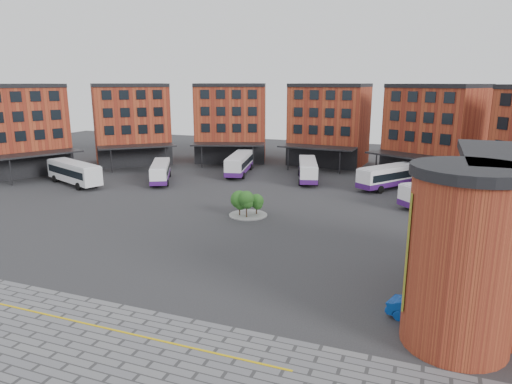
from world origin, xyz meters
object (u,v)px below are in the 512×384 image
(bus_b, at_px, (160,171))
(bus_c, at_px, (239,163))
(tree_island, at_px, (246,202))
(bus_f, at_px, (441,193))
(blue_car, at_px, (424,313))
(bus_a, at_px, (74,171))
(bus_e, at_px, (392,176))
(bus_d, at_px, (308,170))

(bus_b, xyz_separation_m, bus_c, (8.96, 9.76, 0.19))
(tree_island, height_order, bus_f, same)
(blue_car, bearing_deg, bus_a, 81.28)
(bus_a, relative_size, bus_f, 1.23)
(bus_a, xyz_separation_m, bus_e, (44.17, 14.53, -0.20))
(bus_e, bearing_deg, bus_a, -126.67)
(bus_a, xyz_separation_m, bus_d, (31.62, 15.24, -0.28))
(bus_a, relative_size, bus_b, 1.16)
(bus_a, distance_m, bus_c, 25.51)
(bus_a, height_order, blue_car, bus_a)
(bus_c, height_order, bus_f, bus_c)
(bus_b, bearing_deg, bus_a, -178.30)
(bus_b, height_order, blue_car, bus_b)
(bus_a, bearing_deg, bus_c, -28.71)
(bus_d, bearing_deg, bus_e, -19.70)
(bus_b, height_order, bus_e, bus_e)
(bus_c, height_order, bus_e, bus_e)
(bus_d, height_order, bus_f, bus_d)
(bus_a, xyz_separation_m, bus_b, (10.84, 6.33, -0.40))
(tree_island, distance_m, bus_a, 30.65)
(bus_b, height_order, bus_c, bus_c)
(bus_a, xyz_separation_m, bus_f, (50.67, 6.43, -0.31))
(bus_d, xyz_separation_m, bus_f, (19.05, -8.81, -0.02))
(bus_f, bearing_deg, bus_e, 175.22)
(tree_island, xyz_separation_m, bus_b, (-19.19, 12.43, -0.10))
(bus_e, distance_m, bus_f, 10.38)
(bus_d, bearing_deg, bus_b, -173.22)
(bus_b, bearing_deg, bus_c, 18.88)
(bus_b, height_order, bus_d, bus_d)
(bus_f, bearing_deg, tree_island, -102.24)
(bus_c, xyz_separation_m, blue_car, (29.63, -40.02, -1.05))
(bus_e, bearing_deg, bus_b, -131.05)
(bus_b, distance_m, bus_c, 13.24)
(bus_c, distance_m, bus_d, 11.85)
(bus_e, bearing_deg, bus_f, -16.13)
(bus_c, distance_m, bus_e, 24.42)
(bus_a, distance_m, bus_f, 51.07)
(bus_f, bearing_deg, bus_d, -158.34)
(bus_e, xyz_separation_m, bus_f, (6.50, -8.10, -0.11))
(bus_e, relative_size, blue_car, 2.49)
(bus_c, distance_m, bus_f, 32.34)
(bus_a, bearing_deg, bus_e, -49.59)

